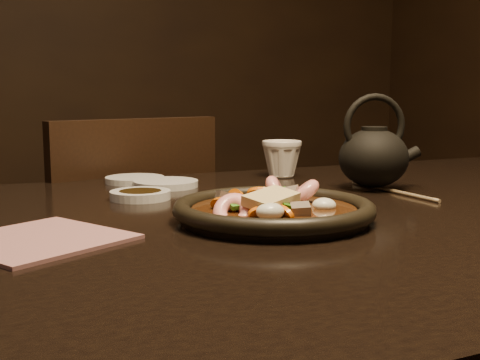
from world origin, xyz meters
name	(u,v)px	position (x,y,z in m)	size (l,w,h in m)	color
wall_back	(45,10)	(0.00, 3.00, 1.40)	(5.00, 0.02, 2.80)	#321E0E
table	(332,260)	(0.00, 0.00, 0.67)	(1.60, 0.90, 0.75)	black
chair	(113,291)	(-0.18, 0.61, 0.47)	(0.51, 0.51, 0.86)	black
plate	(274,211)	(-0.12, -0.04, 0.76)	(0.26, 0.26, 0.03)	black
stirfry	(272,207)	(-0.12, -0.04, 0.77)	(0.18, 0.15, 0.06)	#331909
soy_dish	(140,195)	(-0.23, 0.19, 0.76)	(0.09, 0.09, 0.01)	silver
saucer_left	(166,184)	(-0.15, 0.30, 0.76)	(0.11, 0.11, 0.01)	silver
saucer_right	(135,180)	(-0.19, 0.37, 0.76)	(0.11, 0.11, 0.01)	silver
tea_cup	(282,158)	(0.09, 0.32, 0.79)	(0.08, 0.07, 0.08)	white
chopsticks	(392,191)	(0.17, 0.08, 0.75)	(0.01, 0.22, 0.01)	tan
napkin	(38,239)	(-0.41, -0.03, 0.75)	(0.17, 0.17, 0.00)	#965E5C
teapot	(374,155)	(0.16, 0.12, 0.81)	(0.15, 0.12, 0.16)	black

